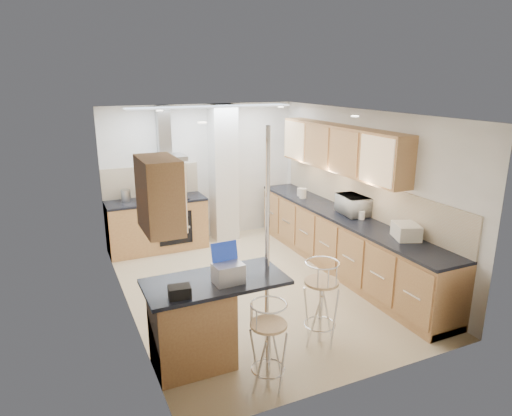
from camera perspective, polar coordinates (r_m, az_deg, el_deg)
name	(u,v)px	position (r m, az deg, el deg)	size (l,w,h in m)	color
ground	(256,286)	(6.79, -0.02, -9.78)	(4.80, 4.80, 0.00)	#D3B48D
room_shell	(265,177)	(6.74, 1.16, 3.91)	(3.64, 4.84, 2.51)	white
right_counter	(342,242)	(7.32, 10.75, -4.22)	(0.63, 4.40, 0.92)	#A36A41
back_counter	(157,225)	(8.21, -12.25, -2.04)	(1.70, 0.63, 0.92)	#A36A41
peninsula	(216,320)	(5.01, -4.97, -13.77)	(1.47, 0.72, 0.94)	#A36A41
microwave	(353,205)	(7.16, 12.07, 0.37)	(0.54, 0.36, 0.30)	white
laptop	(228,273)	(4.69, -3.49, -8.14)	(0.30, 0.22, 0.20)	#A5A6AD
bag	(180,292)	(4.46, -9.53, -10.30)	(0.21, 0.15, 0.11)	black
bar_stool_near	(268,346)	(4.60, 1.56, -16.85)	(0.38, 0.38, 0.92)	tan
bar_stool_end	(321,302)	(5.33, 8.10, -11.60)	(0.41, 0.41, 1.01)	tan
jar_a	(303,193)	(8.00, 5.88, 1.84)	(0.12, 0.12, 0.17)	silver
jar_b	(300,192)	(8.15, 5.54, 2.01)	(0.11, 0.11, 0.14)	silver
jar_c	(352,207)	(7.25, 11.88, 0.18)	(0.14, 0.14, 0.20)	beige
jar_d	(361,215)	(6.97, 13.04, -0.87)	(0.10, 0.10, 0.12)	white
bread_bin	(406,231)	(6.29, 18.27, -2.77)	(0.30, 0.37, 0.20)	silver
kettle	(126,195)	(8.07, -15.95, 1.52)	(0.16, 0.16, 0.20)	#A5A8AA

